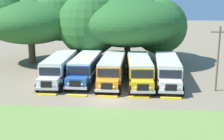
{
  "coord_description": "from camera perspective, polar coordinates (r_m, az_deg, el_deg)",
  "views": [
    {
      "loc": [
        3.01,
        -27.42,
        9.41
      ],
      "look_at": [
        0.0,
        5.49,
        1.6
      ],
      "focal_mm": 48.62,
      "sensor_mm": 36.0,
      "label": 1
    }
  ],
  "objects": [
    {
      "name": "ground_plane",
      "position": [
        29.15,
        -0.99,
        -5.54
      ],
      "size": [
        220.0,
        220.0,
        0.0
      ],
      "primitive_type": "plane",
      "color": "#84755B"
    },
    {
      "name": "foreground_grass_strip",
      "position": [
        22.81,
        -2.88,
        -11.08
      ],
      "size": [
        80.0,
        9.12,
        0.01
      ],
      "primitive_type": "cube",
      "color": "olive",
      "rests_on": "ground_plane"
    },
    {
      "name": "parked_bus_slot_0",
      "position": [
        36.14,
        -9.84,
        0.59
      ],
      "size": [
        2.9,
        10.87,
        2.82
      ],
      "rotation": [
        0.0,
        0.0,
        -1.55
      ],
      "color": "silver",
      "rests_on": "ground_plane"
    },
    {
      "name": "parked_bus_slot_1",
      "position": [
        35.97,
        -4.9,
        0.67
      ],
      "size": [
        2.86,
        10.86,
        2.82
      ],
      "rotation": [
        0.0,
        0.0,
        -1.59
      ],
      "color": "#23519E",
      "rests_on": "ground_plane"
    },
    {
      "name": "parked_bus_slot_2",
      "position": [
        34.95,
        0.06,
        0.35
      ],
      "size": [
        2.73,
        10.85,
        2.82
      ],
      "rotation": [
        0.0,
        0.0,
        -1.58
      ],
      "color": "orange",
      "rests_on": "ground_plane"
    },
    {
      "name": "parked_bus_slot_3",
      "position": [
        34.72,
        5.16,
        0.21
      ],
      "size": [
        3.29,
        10.93,
        2.82
      ],
      "rotation": [
        0.0,
        0.0,
        -1.5
      ],
      "color": "yellow",
      "rests_on": "ground_plane"
    },
    {
      "name": "parked_bus_slot_4",
      "position": [
        35.07,
        10.37,
        0.17
      ],
      "size": [
        2.87,
        10.86,
        2.82
      ],
      "rotation": [
        0.0,
        0.0,
        -1.59
      ],
      "color": "silver",
      "rests_on": "ground_plane"
    },
    {
      "name": "curb_wheelstop_0",
      "position": [
        31.0,
        -12.23,
        -4.54
      ],
      "size": [
        2.0,
        0.36,
        0.15
      ],
      "primitive_type": "cube",
      "color": "yellow",
      "rests_on": "ground_plane"
    },
    {
      "name": "curb_wheelstop_1",
      "position": [
        30.24,
        -6.65,
        -4.78
      ],
      "size": [
        2.0,
        0.36,
        0.15
      ],
      "primitive_type": "cube",
      "color": "yellow",
      "rests_on": "ground_plane"
    },
    {
      "name": "curb_wheelstop_2",
      "position": [
        29.77,
        -0.84,
        -4.98
      ],
      "size": [
        2.0,
        0.36,
        0.15
      ],
      "primitive_type": "cube",
      "color": "yellow",
      "rests_on": "ground_plane"
    },
    {
      "name": "curb_wheelstop_3",
      "position": [
        29.62,
        5.09,
        -5.13
      ],
      "size": [
        2.0,
        0.36,
        0.15
      ],
      "primitive_type": "cube",
      "color": "yellow",
      "rests_on": "ground_plane"
    },
    {
      "name": "curb_wheelstop_4",
      "position": [
        29.79,
        11.03,
        -5.23
      ],
      "size": [
        2.0,
        0.36,
        0.15
      ],
      "primitive_type": "cube",
      "color": "yellow",
      "rests_on": "ground_plane"
    },
    {
      "name": "broad_shade_tree",
      "position": [
        45.04,
        2.66,
        9.21
      ],
      "size": [
        18.46,
        16.5,
        12.22
      ],
      "color": "brown",
      "rests_on": "ground_plane"
    },
    {
      "name": "secondary_tree",
      "position": [
        46.59,
        -14.32,
        9.29
      ],
      "size": [
        14.67,
        12.77,
        10.94
      ],
      "color": "brown",
      "rests_on": "ground_plane"
    },
    {
      "name": "utility_pole",
      "position": [
        32.73,
        19.31,
        2.34
      ],
      "size": [
        1.8,
        0.2,
        6.74
      ],
      "color": "brown",
      "rests_on": "ground_plane"
    }
  ]
}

